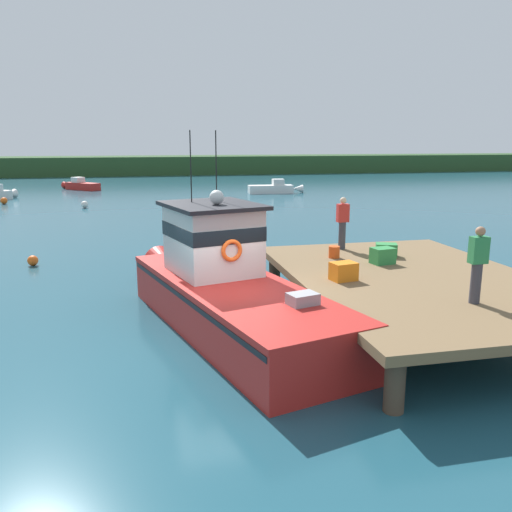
# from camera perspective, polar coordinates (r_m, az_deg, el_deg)

# --- Properties ---
(ground_plane) EXTENTS (200.00, 200.00, 0.00)m
(ground_plane) POSITION_cam_1_polar(r_m,az_deg,el_deg) (12.68, -3.08, -8.66)
(ground_plane) COLOR #1E4C5B
(dock) EXTENTS (6.00, 9.00, 1.20)m
(dock) POSITION_cam_1_polar(r_m,az_deg,el_deg) (13.90, 16.80, -2.64)
(dock) COLOR #4C3D2D
(dock) RESTS_ON ground
(main_fishing_boat) EXTENTS (4.58, 9.93, 4.80)m
(main_fishing_boat) POSITION_cam_1_polar(r_m,az_deg,el_deg) (13.18, -3.53, -3.23)
(main_fishing_boat) COLOR red
(main_fishing_boat) RESTS_ON ground
(crate_single_far) EXTENTS (0.72, 0.63, 0.38)m
(crate_single_far) POSITION_cam_1_polar(r_m,az_deg,el_deg) (16.00, 13.88, 0.64)
(crate_single_far) COLOR #2D8442
(crate_single_far) RESTS_ON dock
(crate_stack_near_edge) EXTENTS (0.67, 0.54, 0.45)m
(crate_stack_near_edge) POSITION_cam_1_polar(r_m,az_deg,el_deg) (15.01, 13.51, 0.03)
(crate_stack_near_edge) COLOR #2D8442
(crate_stack_near_edge) RESTS_ON dock
(crate_single_by_cleat) EXTENTS (0.67, 0.55, 0.44)m
(crate_single_by_cleat) POSITION_cam_1_polar(r_m,az_deg,el_deg) (13.06, 9.43, -1.65)
(crate_single_by_cleat) COLOR orange
(crate_single_by_cleat) RESTS_ON dock
(bait_bucket) EXTENTS (0.32, 0.32, 0.34)m
(bait_bucket) POSITION_cam_1_polar(r_m,az_deg,el_deg) (15.51, 8.43, 0.43)
(bait_bucket) COLOR #E04C19
(bait_bucket) RESTS_ON dock
(deckhand_by_the_boat) EXTENTS (0.36, 0.22, 1.63)m
(deckhand_by_the_boat) POSITION_cam_1_polar(r_m,az_deg,el_deg) (16.68, 9.32, 3.65)
(deckhand_by_the_boat) COLOR #383842
(deckhand_by_the_boat) RESTS_ON dock
(deckhand_further_back) EXTENTS (0.36, 0.22, 1.63)m
(deckhand_further_back) POSITION_cam_1_polar(r_m,az_deg,el_deg) (11.86, 22.80, -0.73)
(deckhand_further_back) COLOR #383842
(deckhand_further_back) RESTS_ON dock
(moored_boat_mid_harbor) EXTENTS (3.81, 3.82, 1.14)m
(moored_boat_mid_harbor) POSITION_cam_1_polar(r_m,az_deg,el_deg) (52.43, -18.42, 7.25)
(moored_boat_mid_harbor) COLOR red
(moored_boat_mid_harbor) RESTS_ON ground
(moored_boat_far_right) EXTENTS (4.85, 1.43, 1.22)m
(moored_boat_far_right) POSITION_cam_1_polar(r_m,az_deg,el_deg) (46.44, 2.00, 7.31)
(moored_boat_far_right) COLOR white
(moored_boat_far_right) RESTS_ON ground
(mooring_buoy_channel_marker) EXTENTS (0.47, 0.47, 0.47)m
(mooring_buoy_channel_marker) POSITION_cam_1_polar(r_m,az_deg,el_deg) (38.13, -18.02, 5.32)
(mooring_buoy_channel_marker) COLOR silver
(mooring_buoy_channel_marker) RESTS_ON ground
(mooring_buoy_outer) EXTENTS (0.49, 0.49, 0.49)m
(mooring_buoy_outer) POSITION_cam_1_polar(r_m,az_deg,el_deg) (42.58, -25.56, 5.41)
(mooring_buoy_outer) COLOR #EA5B19
(mooring_buoy_outer) RESTS_ON ground
(mooring_buoy_spare_mooring) EXTENTS (0.39, 0.39, 0.39)m
(mooring_buoy_spare_mooring) POSITION_cam_1_polar(r_m,az_deg,el_deg) (21.19, -22.95, -0.46)
(mooring_buoy_spare_mooring) COLOR #EA5B19
(mooring_buoy_spare_mooring) RESTS_ON ground
(far_shoreline) EXTENTS (120.00, 8.00, 2.40)m
(far_shoreline) POSITION_cam_1_polar(r_m,az_deg,el_deg) (73.78, -11.12, 9.60)
(far_shoreline) COLOR #284723
(far_shoreline) RESTS_ON ground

